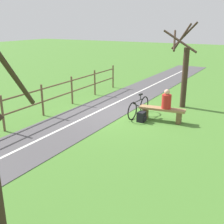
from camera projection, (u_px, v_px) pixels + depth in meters
name	position (u px, v px, depth m)	size (l,w,h in m)	color
ground_plane	(121.00, 113.00, 11.28)	(80.00, 80.00, 0.00)	#477A2D
paved_path	(32.00, 143.00, 8.39)	(2.31, 36.00, 0.02)	#4C494C
path_centre_line	(32.00, 143.00, 8.39)	(0.10, 32.00, 0.00)	silver
bench	(162.00, 112.00, 10.24)	(1.71, 0.54, 0.50)	#937047
person_seated	(166.00, 100.00, 10.05)	(0.38, 0.38, 0.71)	#B2231E
bicycle	(139.00, 107.00, 10.75)	(0.16, 1.69, 0.87)	black
backpack	(142.00, 117.00, 10.21)	(0.31, 0.32, 0.37)	black
tree_mid_field	(184.00, 70.00, 11.59)	(1.44, 1.60, 3.54)	#38281E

